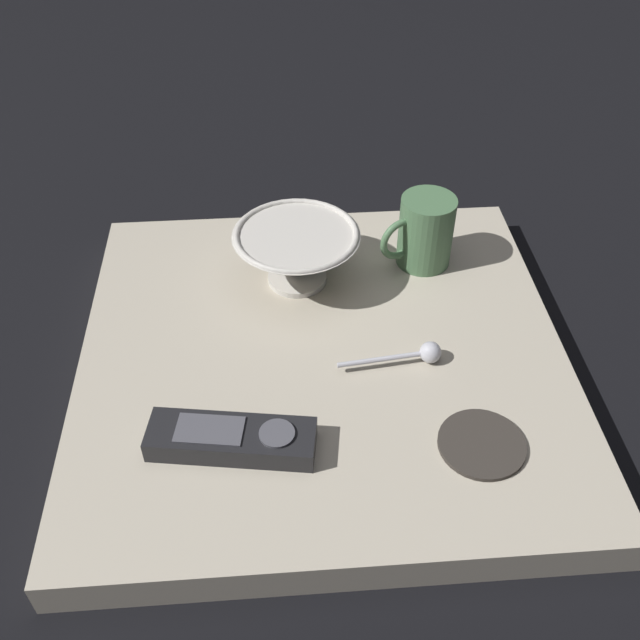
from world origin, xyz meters
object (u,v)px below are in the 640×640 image
teaspoon (422,354)px  cereal_bowl (297,254)px  tv_remote_near (232,439)px  drink_coaster (482,444)px  coffee_mug (424,232)px

teaspoon → cereal_bowl: bearing=-49.8°
tv_remote_near → drink_coaster: 0.26m
coffee_mug → cereal_bowl: bearing=9.2°
teaspoon → drink_coaster: 0.13m
drink_coaster → tv_remote_near: bearing=-3.9°
cereal_bowl → tv_remote_near: cereal_bowl is taller
coffee_mug → teaspoon: coffee_mug is taller
cereal_bowl → drink_coaster: size_ratio=1.77×
coffee_mug → teaspoon: 0.19m
tv_remote_near → coffee_mug: bearing=-130.3°
cereal_bowl → teaspoon: bearing=130.2°
coffee_mug → teaspoon: size_ratio=0.83×
teaspoon → drink_coaster: size_ratio=1.34×
coffee_mug → tv_remote_near: bearing=49.7°
teaspoon → drink_coaster: teaspoon is taller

